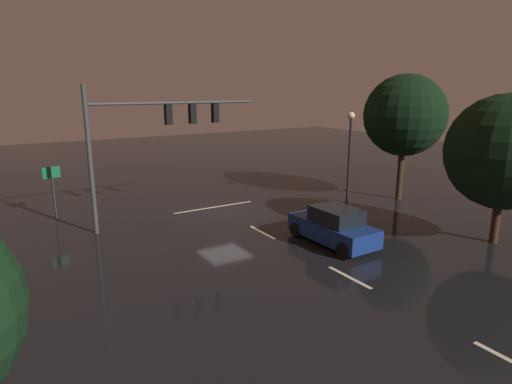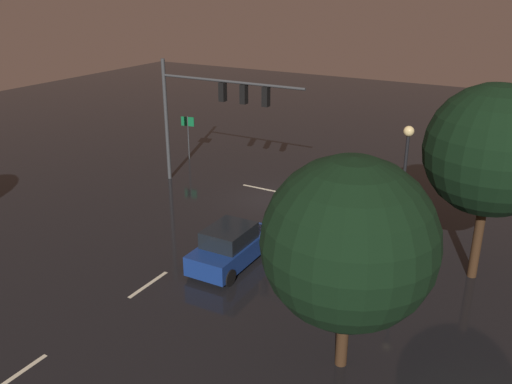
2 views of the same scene
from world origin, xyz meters
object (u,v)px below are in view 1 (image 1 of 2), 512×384
traffic_signal_assembly (154,128)px  route_sign (52,181)px  tree_left_far (405,115)px  car_approaching (333,226)px  tree_left_near (505,152)px  street_lamp_left_kerb (350,141)px

traffic_signal_assembly → route_sign: traffic_signal_assembly is taller
traffic_signal_assembly → tree_left_far: size_ratio=1.14×
car_approaching → route_sign: size_ratio=1.54×
tree_left_near → traffic_signal_assembly: bearing=-42.1°
traffic_signal_assembly → route_sign: bearing=-39.8°
tree_left_far → street_lamp_left_kerb: bearing=-18.3°
street_lamp_left_kerb → tree_left_far: size_ratio=0.71×
route_sign → tree_left_near: bearing=138.5°
tree_left_far → route_sign: bearing=-20.0°
car_approaching → tree_left_near: size_ratio=0.66×
traffic_signal_assembly → tree_left_near: (-11.94, 10.78, -0.76)m
car_approaching → street_lamp_left_kerb: 8.01m
traffic_signal_assembly → route_sign: 6.46m
route_sign → tree_left_near: size_ratio=0.43×
car_approaching → route_sign: route_sign is taller
route_sign → tree_left_far: 20.42m
traffic_signal_assembly → street_lamp_left_kerb: 11.42m
traffic_signal_assembly → tree_left_far: bearing=167.6°
street_lamp_left_kerb → tree_left_near: 8.72m
car_approaching → tree_left_far: (-8.87, -3.86, 4.41)m
traffic_signal_assembly → tree_left_far: tree_left_far is taller
tree_left_far → traffic_signal_assembly: bearing=-12.4°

